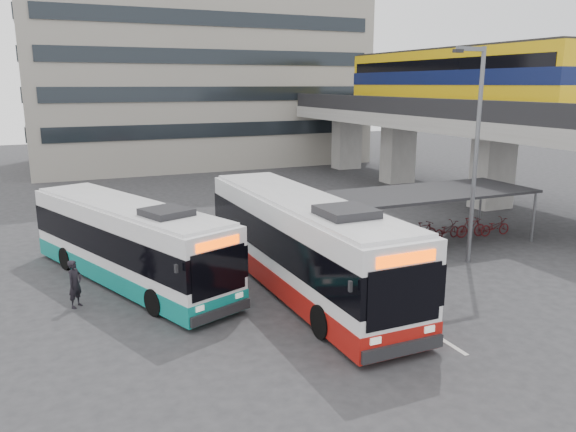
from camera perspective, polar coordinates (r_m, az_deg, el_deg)
name	(u,v)px	position (r m, az deg, el deg)	size (l,w,h in m)	color
ground	(289,289)	(21.00, 0.07, -7.42)	(120.00, 120.00, 0.00)	#28282B
viaduct	(450,102)	(39.19, 16.18, 11.03)	(8.00, 32.00, 9.68)	gray
bike_shelter	(428,216)	(27.30, 14.04, 0.05)	(10.00, 4.00, 2.54)	#595B60
office_block	(194,28)	(55.98, -9.56, 18.32)	(30.00, 15.00, 25.00)	gray
road_markings	(391,307)	(19.68, 10.41, -9.09)	(0.15, 7.60, 0.01)	beige
bus_main	(302,244)	(20.49, 1.44, -2.87)	(2.91, 12.61, 3.71)	white
bus_teal	(128,243)	(22.18, -15.93, -2.64)	(6.33, 11.27, 3.30)	white
pedestrian	(75,284)	(20.42, -20.82, -6.45)	(0.61, 0.40, 1.66)	black
lamp_post	(475,144)	(24.17, 18.43, 6.97)	(1.55, 0.20, 8.85)	#595B60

